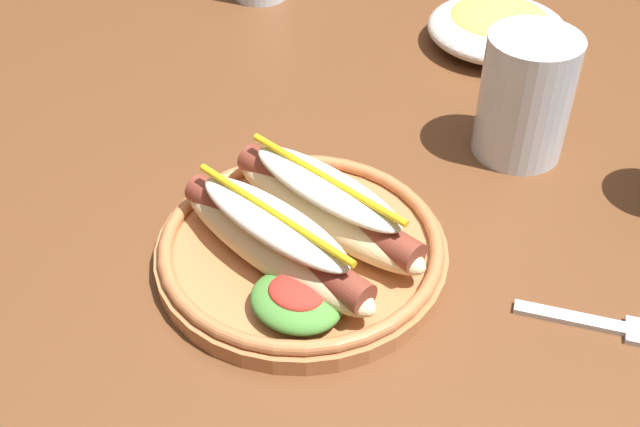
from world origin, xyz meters
The scene contains 5 objects.
dining_table centered at (0.00, 0.00, 0.65)m, with size 1.33×1.07×0.74m.
hot_dog_plate centered at (-0.02, -0.12, 0.77)m, with size 0.25×0.25×0.08m.
fork centered at (0.23, -0.06, 0.74)m, with size 0.12×0.05×0.00m.
water_cup centered at (0.08, 0.13, 0.80)m, with size 0.09×0.09×0.12m, color silver.
side_bowl centered at (-0.02, 0.32, 0.76)m, with size 0.17×0.17×0.05m.
Camera 1 is at (0.25, -0.52, 1.21)m, focal length 44.39 mm.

